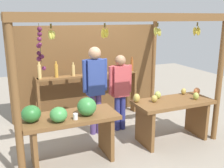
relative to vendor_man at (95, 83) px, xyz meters
The scene contains 7 objects.
ground_plane 1.05m from the vendor_man, ahead, with size 12.00×12.00×0.00m, color gray.
market_stall 0.65m from the vendor_man, 64.25° to the left, with size 3.51×2.29×2.26m.
fruit_counter_left 1.16m from the vendor_man, 131.18° to the right, with size 1.42×0.66×1.04m.
fruit_counter_right 1.49m from the vendor_man, 33.62° to the right, with size 1.44×0.64×0.92m.
bottle_shelf_unit 0.87m from the vendor_man, 80.25° to the left, with size 2.25×0.22×1.34m.
vendor_man is the anchor object (origin of this frame).
vendor_woman 0.52m from the vendor_man, ahead, with size 0.48×0.20×1.51m.
Camera 1 is at (-1.79, -4.42, 2.20)m, focal length 41.38 mm.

